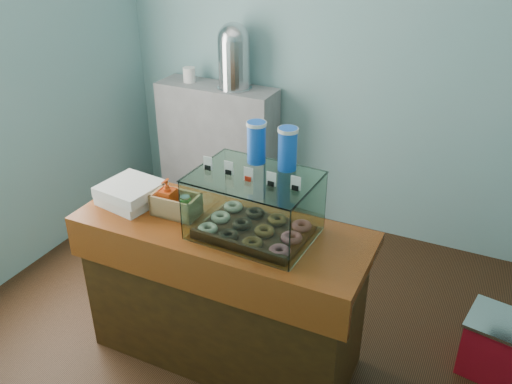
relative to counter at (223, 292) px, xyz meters
The scene contains 9 objects.
ground 0.52m from the counter, 90.00° to the left, with size 3.50×3.50×0.00m, color black.
room_shell 1.27m from the counter, 84.37° to the left, with size 3.54×3.04×2.82m.
counter is the anchor object (origin of this frame).
back_shelf 1.82m from the counter, 119.76° to the left, with size 1.00×0.32×1.10m, color gray.
display_case 0.65m from the counter, 12.38° to the left, with size 0.62×0.47×0.55m.
condiment_crate 0.59m from the counter, behind, with size 0.25×0.16×0.20m.
pastry_boxes 0.76m from the counter, behind, with size 0.35×0.35×0.12m.
coffee_urn 1.96m from the counter, 114.99° to the left, with size 0.28×0.28×0.51m.
red_cooler 1.61m from the counter, 19.85° to the left, with size 0.47×0.38×0.37m.
Camera 1 is at (1.22, -2.37, 2.41)m, focal length 38.00 mm.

